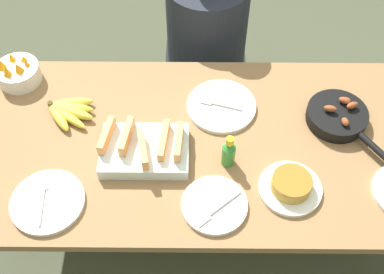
{
  "coord_description": "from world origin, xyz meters",
  "views": [
    {
      "loc": [
        0.01,
        -1.02,
        2.1
      ],
      "look_at": [
        0.0,
        0.0,
        0.74
      ],
      "focal_mm": 45.0,
      "sensor_mm": 36.0,
      "label": 1
    }
  ],
  "objects": [
    {
      "name": "person_figure",
      "position": [
        0.06,
        0.67,
        0.46
      ],
      "size": [
        0.4,
        0.4,
        1.14
      ],
      "color": "black",
      "rests_on": "ground_plane"
    },
    {
      "name": "frittata_plate_center",
      "position": [
        0.33,
        -0.2,
        0.73
      ],
      "size": [
        0.21,
        0.21,
        0.06
      ],
      "color": "silver",
      "rests_on": "dining_table"
    },
    {
      "name": "banana_bunch",
      "position": [
        -0.46,
        0.13,
        0.73
      ],
      "size": [
        0.19,
        0.17,
        0.04
      ],
      "color": "gold",
      "rests_on": "dining_table"
    },
    {
      "name": "empty_plate_near_front",
      "position": [
        -0.47,
        -0.25,
        0.72
      ],
      "size": [
        0.24,
        0.24,
        0.02
      ],
      "color": "silver",
      "rests_on": "dining_table"
    },
    {
      "name": "fruit_bowl_mango",
      "position": [
        -0.68,
        0.3,
        0.75
      ],
      "size": [
        0.17,
        0.17,
        0.12
      ],
      "color": "silver",
      "rests_on": "dining_table"
    },
    {
      "name": "melon_tray",
      "position": [
        -0.16,
        -0.06,
        0.74
      ],
      "size": [
        0.31,
        0.21,
        0.1
      ],
      "color": "silver",
      "rests_on": "dining_table"
    },
    {
      "name": "skillet",
      "position": [
        0.54,
        0.1,
        0.74
      ],
      "size": [
        0.27,
        0.33,
        0.08
      ],
      "rotation": [
        0.0,
        0.0,
        5.32
      ],
      "color": "black",
      "rests_on": "dining_table"
    },
    {
      "name": "hot_sauce_bottle",
      "position": [
        0.13,
        -0.09,
        0.77
      ],
      "size": [
        0.05,
        0.05,
        0.14
      ],
      "color": "#337F2D",
      "rests_on": "dining_table"
    },
    {
      "name": "dining_table",
      "position": [
        0.0,
        0.0,
        0.62
      ],
      "size": [
        1.78,
        0.81,
        0.71
      ],
      "color": "olive",
      "rests_on": "ground_plane"
    },
    {
      "name": "empty_plate_mid_edge",
      "position": [
        0.11,
        0.16,
        0.72
      ],
      "size": [
        0.26,
        0.26,
        0.02
      ],
      "color": "silver",
      "rests_on": "dining_table"
    },
    {
      "name": "ground_plane",
      "position": [
        0.0,
        0.0,
        0.0
      ],
      "size": [
        14.0,
        14.0,
        0.0
      ],
      "primitive_type": "plane",
      "color": "#474C38"
    },
    {
      "name": "empty_plate_far_right",
      "position": [
        0.08,
        -0.26,
        0.72
      ],
      "size": [
        0.22,
        0.22,
        0.02
      ],
      "color": "silver",
      "rests_on": "dining_table"
    }
  ]
}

